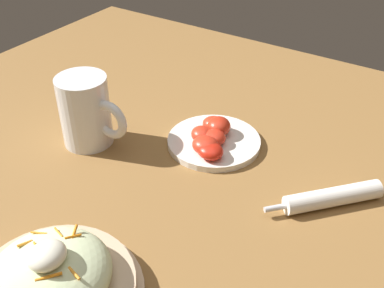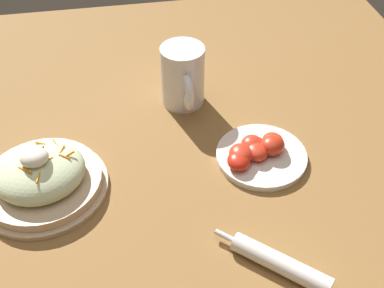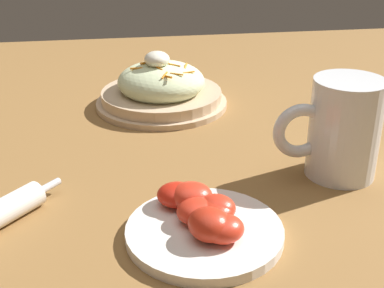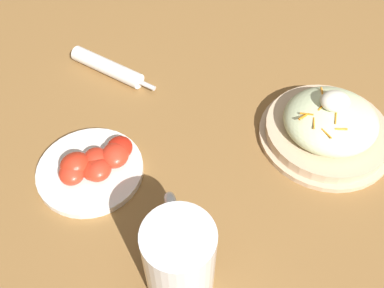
# 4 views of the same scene
# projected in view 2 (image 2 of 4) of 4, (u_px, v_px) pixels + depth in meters

# --- Properties ---
(ground_plane) EXTENTS (1.43, 1.43, 0.00)m
(ground_plane) POSITION_uv_depth(u_px,v_px,m) (153.00, 181.00, 0.91)
(ground_plane) COLOR olive
(salad_plate) EXTENTS (0.24, 0.24, 0.10)m
(salad_plate) POSITION_uv_depth(u_px,v_px,m) (41.00, 177.00, 0.87)
(salad_plate) COLOR #D1B28E
(salad_plate) RESTS_ON ground_plane
(beer_mug) EXTENTS (0.09, 0.15, 0.14)m
(beer_mug) POSITION_uv_depth(u_px,v_px,m) (183.00, 78.00, 1.04)
(beer_mug) COLOR white
(beer_mug) RESTS_ON ground_plane
(napkin_roll) EXTENTS (0.16, 0.15, 0.03)m
(napkin_roll) POSITION_uv_depth(u_px,v_px,m) (280.00, 263.00, 0.76)
(napkin_roll) COLOR white
(napkin_roll) RESTS_ON ground_plane
(tomato_plate) EXTENTS (0.18, 0.18, 0.05)m
(tomato_plate) POSITION_uv_depth(u_px,v_px,m) (258.00, 152.00, 0.94)
(tomato_plate) COLOR white
(tomato_plate) RESTS_ON ground_plane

